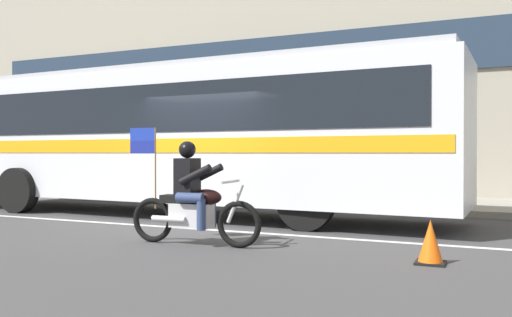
{
  "coord_description": "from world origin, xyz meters",
  "views": [
    {
      "loc": [
        5.19,
        -9.06,
        1.39
      ],
      "look_at": [
        1.28,
        -0.33,
        1.28
      ],
      "focal_mm": 37.72,
      "sensor_mm": 36.0,
      "label": 1
    }
  ],
  "objects": [
    {
      "name": "sidewalk_curb",
      "position": [
        0.0,
        5.1,
        0.07
      ],
      "size": [
        28.0,
        3.8,
        0.15
      ],
      "primitive_type": "cube",
      "color": "gray",
      "rests_on": "ground_plane"
    },
    {
      "name": "transit_bus",
      "position": [
        -1.2,
        1.19,
        1.88
      ],
      "size": [
        12.09,
        3.09,
        3.22
      ],
      "color": "silver",
      "rests_on": "ground_plane"
    },
    {
      "name": "ground_plane",
      "position": [
        0.0,
        0.0,
        0.0
      ],
      "size": [
        60.0,
        60.0,
        0.0
      ],
      "primitive_type": "plane",
      "color": "#3D3D3F"
    },
    {
      "name": "fire_hydrant",
      "position": [
        4.32,
        4.02,
        0.52
      ],
      "size": [
        0.22,
        0.3,
        0.75
      ],
      "color": "red",
      "rests_on": "sidewalk_curb"
    },
    {
      "name": "traffic_cone",
      "position": [
        4.44,
        -2.07,
        0.26
      ],
      "size": [
        0.36,
        0.36,
        0.55
      ],
      "color": "#EA590F",
      "rests_on": "ground_plane"
    },
    {
      "name": "motorcycle_with_rider",
      "position": [
        1.02,
        -2.08,
        0.67
      ],
      "size": [
        2.19,
        0.64,
        1.78
      ],
      "color": "black",
      "rests_on": "ground_plane"
    },
    {
      "name": "lane_center_stripe",
      "position": [
        0.0,
        -0.6,
        0.0
      ],
      "size": [
        26.6,
        0.14,
        0.01
      ],
      "primitive_type": "cube",
      "color": "silver",
      "rests_on": "ground_plane"
    }
  ]
}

